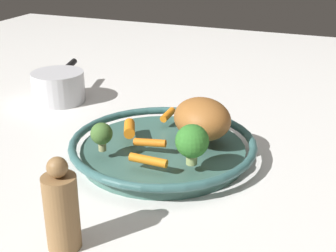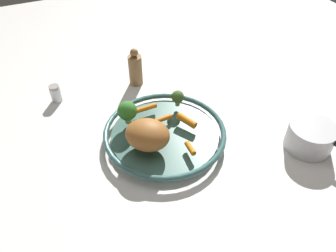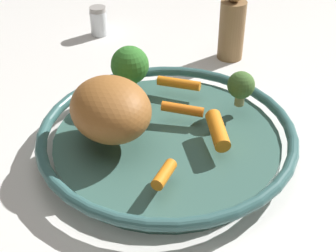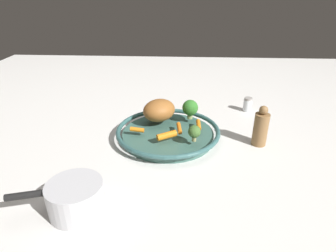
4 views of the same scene
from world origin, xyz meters
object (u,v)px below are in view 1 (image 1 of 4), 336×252
broccoli_floret_edge (102,134)px  saucepan (59,87)px  broccoli_floret_large (192,142)px  baby_carrot_back (168,115)px  pepper_mill (61,209)px  roast_chicken_piece (202,119)px  serving_bowl (163,148)px  baby_carrot_center (148,160)px  baby_carrot_right (150,143)px  baby_carrot_near_rim (129,128)px

broccoli_floret_edge → saucepan: size_ratio=0.26×
broccoli_floret_large → saucepan: size_ratio=0.34×
baby_carrot_back → pepper_mill: bearing=-88.8°
roast_chicken_piece → saucepan: bearing=159.6°
serving_bowl → pepper_mill: 0.31m
baby_carrot_back → broccoli_floret_edge: size_ratio=0.87×
baby_carrot_back → broccoli_floret_large: size_ratio=0.65×
baby_carrot_center → saucepan: (-0.38, 0.30, -0.01)m
pepper_mill → baby_carrot_right: bearing=87.3°
roast_chicken_piece → saucepan: size_ratio=0.59×
serving_bowl → baby_carrot_right: 0.05m
pepper_mill → baby_carrot_near_rim: bearing=98.9°
baby_carrot_near_rim → broccoli_floret_edge: broccoli_floret_edge is taller
baby_carrot_near_rim → baby_carrot_back: size_ratio=1.39×
serving_bowl → broccoli_floret_edge: 0.13m
baby_carrot_center → baby_carrot_right: size_ratio=1.12×
broccoli_floret_edge → broccoli_floret_large: 0.17m
saucepan → broccoli_floret_edge: bearing=-44.9°
baby_carrot_right → baby_carrot_center: bearing=-68.2°
baby_carrot_center → saucepan: saucepan is taller
serving_bowl → saucepan: size_ratio=1.72×
broccoli_floret_edge → pepper_mill: bearing=-74.7°
serving_bowl → baby_carrot_near_rim: size_ratio=5.55×
baby_carrot_near_rim → roast_chicken_piece: bearing=14.7°
serving_bowl → broccoli_floret_large: (0.08, -0.07, 0.06)m
baby_carrot_right → baby_carrot_back: bearing=98.4°
roast_chicken_piece → baby_carrot_near_rim: roast_chicken_piece is taller
baby_carrot_right → broccoli_floret_edge: broccoli_floret_edge is taller
baby_carrot_back → serving_bowl: bearing=-73.2°
pepper_mill → serving_bowl: bearing=85.8°
saucepan → baby_carrot_center: bearing=-38.2°
baby_carrot_near_rim → baby_carrot_back: baby_carrot_near_rim is taller
broccoli_floret_edge → pepper_mill: (0.06, -0.22, -0.01)m
serving_bowl → baby_carrot_back: 0.11m
broccoli_floret_large → pepper_mill: size_ratio=0.51×
broccoli_floret_large → baby_carrot_back: bearing=123.0°
baby_carrot_center → pepper_mill: 0.20m
baby_carrot_near_rim → broccoli_floret_edge: (-0.01, -0.09, 0.02)m
serving_bowl → pepper_mill: pepper_mill is taller
broccoli_floret_large → serving_bowl: bearing=138.1°
baby_carrot_back → broccoli_floret_large: broccoli_floret_large is taller
serving_bowl → baby_carrot_center: size_ratio=5.30×
baby_carrot_right → saucepan: size_ratio=0.29×
baby_carrot_back → saucepan: size_ratio=0.22×
baby_carrot_center → broccoli_floret_edge: (-0.10, 0.02, 0.02)m
baby_carrot_back → saucepan: 0.34m
roast_chicken_piece → baby_carrot_center: 0.15m
broccoli_floret_edge → roast_chicken_piece: bearing=39.6°
roast_chicken_piece → pepper_mill: bearing=-104.5°
roast_chicken_piece → broccoli_floret_large: bearing=-80.5°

